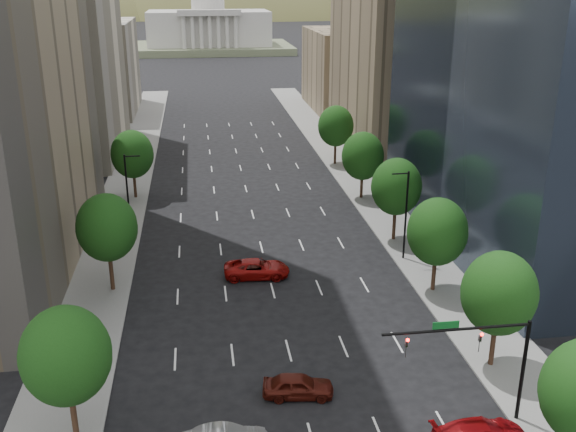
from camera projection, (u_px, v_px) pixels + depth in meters
name	position (u px, v px, depth m)	size (l,w,h in m)	color
sidewalk_left	(107.00, 255.00, 65.21)	(6.00, 200.00, 0.15)	slate
sidewalk_right	(407.00, 239.00, 69.26)	(6.00, 200.00, 0.15)	slate
midrise_cream_left	(65.00, 38.00, 97.97)	(14.00, 30.00, 35.00)	beige
filler_left	(99.00, 67.00, 131.58)	(14.00, 26.00, 18.00)	beige
parking_tan_right	(393.00, 52.00, 102.58)	(14.00, 30.00, 30.00)	#8C7759
filler_right	(345.00, 70.00, 135.67)	(14.00, 26.00, 16.00)	#8C7759
tree_right_1	(499.00, 293.00, 44.80)	(5.20, 5.20, 8.75)	#382316
tree_right_2	(437.00, 232.00, 56.01)	(5.20, 5.20, 8.61)	#382316
tree_right_3	(396.00, 187.00, 67.07)	(5.20, 5.20, 8.89)	#382316
tree_right_4	(363.00, 156.00, 80.24)	(5.20, 5.20, 8.46)	#382316
tree_right_5	(336.00, 126.00, 95.02)	(5.20, 5.20, 8.75)	#382316
tree_left_0	(66.00, 356.00, 37.42)	(5.20, 5.20, 8.75)	#382316
tree_left_1	(107.00, 228.00, 55.94)	(5.20, 5.20, 8.97)	#382316
tree_left_2	(132.00, 154.00, 80.22)	(5.20, 5.20, 8.68)	#382316
streetlight_rn	(405.00, 213.00, 62.70)	(1.70, 0.20, 9.00)	black
streetlight_ln	(128.00, 193.00, 68.49)	(1.70, 0.20, 9.00)	black
traffic_signal	(487.00, 351.00, 38.96)	(9.12, 0.40, 7.38)	black
capitol	(209.00, 28.00, 240.74)	(60.00, 40.00, 35.20)	#596647
foothills	(239.00, 53.00, 586.41)	(720.00, 413.00, 263.00)	olive
car_maroon	(298.00, 386.00, 43.10)	(1.88, 4.68, 1.60)	#43120B
car_red_far	(257.00, 269.00, 60.33)	(2.78, 6.03, 1.68)	maroon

